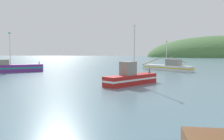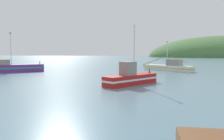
% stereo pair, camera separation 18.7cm
% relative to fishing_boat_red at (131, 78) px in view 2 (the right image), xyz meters
% --- Properties ---
extents(hill_far_center, '(132.89, 106.31, 37.96)m').
position_rel_fishing_boat_red_xyz_m(hill_far_center, '(66.84, 192.02, -0.74)').
color(hill_far_center, '#47703D').
rests_on(hill_far_center, ground).
extents(fishing_boat_red, '(5.51, 6.67, 6.42)m').
position_rel_fishing_boat_red_xyz_m(fishing_boat_red, '(0.00, 0.00, 0.00)').
color(fishing_boat_red, red).
rests_on(fishing_boat_red, ground).
extents(fishing_boat_purple, '(9.86, 8.95, 6.97)m').
position_rel_fishing_boat_red_xyz_m(fishing_boat_purple, '(-22.32, 11.83, 0.10)').
color(fishing_boat_purple, '#6B2D84').
rests_on(fishing_boat_purple, ground).
extents(fishing_boat_white, '(9.33, 10.04, 5.71)m').
position_rel_fishing_boat_red_xyz_m(fishing_boat_white, '(5.48, 20.34, -0.01)').
color(fishing_boat_white, white).
rests_on(fishing_boat_white, ground).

